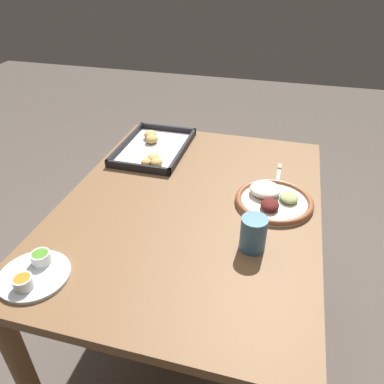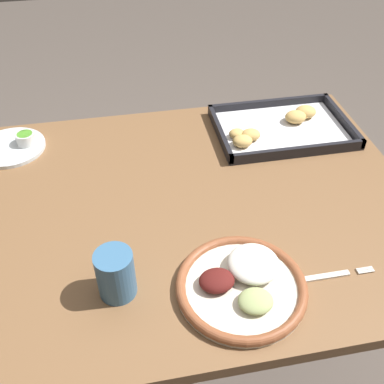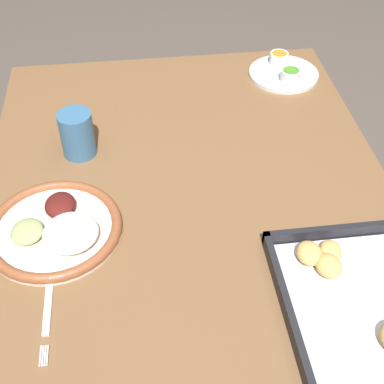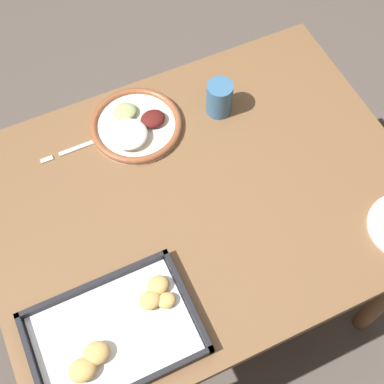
% 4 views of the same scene
% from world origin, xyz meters
% --- Properties ---
extents(ground_plane, '(8.00, 8.00, 0.00)m').
position_xyz_m(ground_plane, '(0.00, 0.00, 0.00)').
color(ground_plane, '#564C44').
extents(dining_table, '(1.11, 0.83, 0.78)m').
position_xyz_m(dining_table, '(0.00, 0.00, 0.66)').
color(dining_table, brown).
rests_on(dining_table, ground_plane).
extents(dinner_plate, '(0.25, 0.25, 0.05)m').
position_xyz_m(dinner_plate, '(0.07, -0.26, 0.79)').
color(dinner_plate, beige).
rests_on(dinner_plate, dining_table).
extents(fork, '(0.20, 0.01, 0.00)m').
position_xyz_m(fork, '(0.23, -0.27, 0.78)').
color(fork, silver).
rests_on(fork, dining_table).
extents(saucer_plate, '(0.18, 0.18, 0.04)m').
position_xyz_m(saucer_plate, '(-0.42, 0.30, 0.79)').
color(saucer_plate, silver).
rests_on(saucer_plate, dining_table).
extents(baking_tray, '(0.38, 0.26, 0.04)m').
position_xyz_m(baking_tray, '(0.32, 0.25, 0.79)').
color(baking_tray, black).
rests_on(baking_tray, dining_table).
extents(drinking_cup, '(0.07, 0.07, 0.10)m').
position_xyz_m(drinking_cup, '(-0.17, -0.22, 0.83)').
color(drinking_cup, '#38668E').
rests_on(drinking_cup, dining_table).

